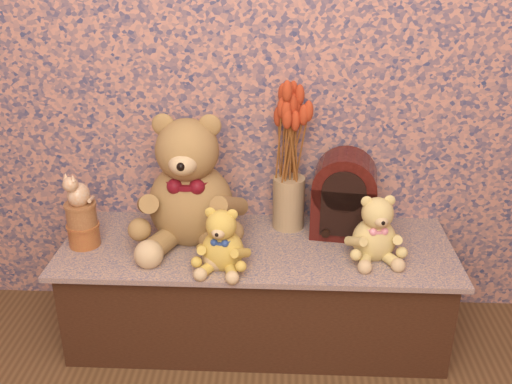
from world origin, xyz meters
TOP-DOWN VIEW (x-y plane):
  - display_shelf at (0.00, 1.25)m, footprint 1.46×0.53m
  - teddy_large at (-0.25, 1.30)m, footprint 0.42×0.50m
  - teddy_medium at (-0.11, 1.09)m, footprint 0.22×0.25m
  - teddy_small at (0.42, 1.19)m, footprint 0.24×0.27m
  - cathedral_radio at (0.33, 1.36)m, footprint 0.26×0.20m
  - ceramic_vase at (0.12, 1.41)m, footprint 0.16×0.16m
  - dried_stalks at (0.12, 1.41)m, footprint 0.26×0.26m
  - biscuit_tin_lower at (-0.64, 1.22)m, footprint 0.15×0.15m
  - biscuit_tin_upper at (-0.64, 1.22)m, footprint 0.12×0.12m
  - cat_figurine at (-0.64, 1.22)m, footprint 0.13×0.14m

SIDE VIEW (x-z plane):
  - display_shelf at x=0.00m, z-range 0.00..0.41m
  - biscuit_tin_lower at x=-0.64m, z-range 0.41..0.49m
  - ceramic_vase at x=0.12m, z-range 0.41..0.61m
  - teddy_medium at x=-0.11m, z-range 0.41..0.65m
  - biscuit_tin_upper at x=-0.64m, z-range 0.49..0.57m
  - teddy_small at x=0.42m, z-range 0.41..0.67m
  - cathedral_radio at x=0.33m, z-range 0.41..0.74m
  - cat_figurine at x=-0.64m, z-range 0.57..0.71m
  - teddy_large at x=-0.25m, z-range 0.41..0.93m
  - dried_stalks at x=0.12m, z-range 0.61..1.08m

